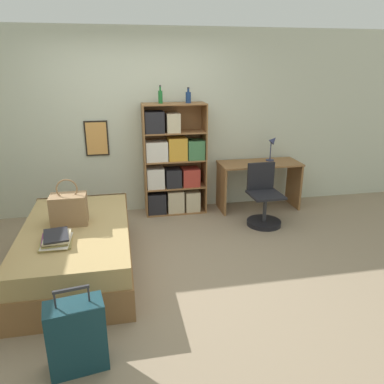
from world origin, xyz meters
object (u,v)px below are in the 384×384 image
object	(u,v)px
bed	(78,248)
desk_chair	(264,206)
suitcase	(77,336)
bottle_brown	(188,97)
handbag	(69,209)
desk	(259,176)
bookcase	(172,166)
book_stack_on_bed	(56,239)
bottle_green	(160,96)
desk_lamp	(273,144)

from	to	relation	value
bed	desk_chair	xyz separation A→B (m)	(2.40, 0.80, 0.01)
suitcase	bottle_brown	distance (m)	3.48
bottle_brown	handbag	bearing A→B (deg)	-137.58
desk	bed	bearing A→B (deg)	-151.29
bookcase	desk	world-z (taller)	bookcase
bed	bookcase	xyz separation A→B (m)	(1.24, 1.47, 0.46)
bed	bookcase	distance (m)	1.98
suitcase	bookcase	xyz separation A→B (m)	(1.12, 2.89, 0.45)
suitcase	desk	size ratio (longest dim) A/B	0.56
desk	book_stack_on_bed	bearing A→B (deg)	-146.33
suitcase	bottle_green	bearing A→B (deg)	71.39
bookcase	bottle_brown	world-z (taller)	bottle_brown
bed	book_stack_on_bed	xyz separation A→B (m)	(-0.13, -0.39, 0.31)
suitcase	desk_lamp	distance (m)	3.98
handbag	desk	distance (m)	2.92
suitcase	bottle_green	distance (m)	3.37
handbag	desk_lamp	xyz separation A→B (m)	(2.82, 1.41, 0.28)
bookcase	bottle_green	world-z (taller)	bottle_green
bed	desk_chair	size ratio (longest dim) A/B	2.31
desk_chair	bottle_green	bearing A→B (deg)	152.25
bookcase	desk_chair	distance (m)	1.42
bed	desk_lamp	bearing A→B (deg)	28.13
bookcase	bottle_brown	bearing A→B (deg)	-1.98
book_stack_on_bed	bookcase	xyz separation A→B (m)	(1.37, 1.86, 0.15)
suitcase	bed	bearing A→B (deg)	94.70
bed	bookcase	size ratio (longest dim) A/B	1.21
handbag	desk_lamp	world-z (taller)	desk_lamp
suitcase	bottle_brown	xyz separation A→B (m)	(1.36, 2.88, 1.41)
book_stack_on_bed	bottle_green	world-z (taller)	bottle_green
bottle_brown	desk_lamp	bearing A→B (deg)	0.51
handbag	desk_lamp	distance (m)	3.16
desk	desk_lamp	distance (m)	0.52
bed	desk_chair	distance (m)	2.53
suitcase	bottle_brown	world-z (taller)	bottle_brown
bookcase	bottle_green	bearing A→B (deg)	176.55
desk	bottle_brown	bearing A→B (deg)	176.03
bed	bottle_brown	world-z (taller)	bottle_brown
bed	bookcase	world-z (taller)	bookcase
bed	suitcase	xyz separation A→B (m)	(0.12, -1.41, 0.01)
bed	bottle_green	size ratio (longest dim) A/B	8.04
desk_chair	bed	bearing A→B (deg)	-161.64
bottle_green	bottle_brown	xyz separation A→B (m)	(0.38, -0.02, -0.01)
handbag	desk	xyz separation A→B (m)	(2.59, 1.32, -0.18)
bed	suitcase	size ratio (longest dim) A/B	2.89
bed	desk	xyz separation A→B (m)	(2.54, 1.39, 0.25)
bottle_brown	desk_chair	bearing A→B (deg)	-35.96
bed	bottle_brown	bearing A→B (deg)	44.85
handbag	bookcase	size ratio (longest dim) A/B	0.31
suitcase	desk_chair	xyz separation A→B (m)	(2.28, 2.21, -0.01)
handbag	book_stack_on_bed	size ratio (longest dim) A/B	1.31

